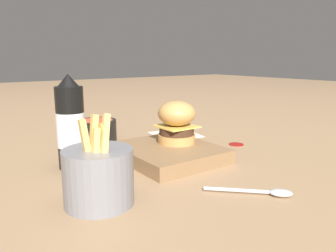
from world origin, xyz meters
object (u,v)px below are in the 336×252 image
object	(u,v)px
spoon	(267,192)
side_bowl	(97,130)
burger	(177,122)
ketchup_bottle	(71,126)
serving_board	(168,153)
fries_basket	(99,176)

from	to	relation	value
spoon	side_bowl	bearing A→B (deg)	143.41
burger	ketchup_bottle	world-z (taller)	ketchup_bottle
serving_board	ketchup_bottle	world-z (taller)	ketchup_bottle
serving_board	fries_basket	size ratio (longest dim) A/B	1.56
ketchup_bottle	burger	bearing A→B (deg)	76.70
serving_board	spoon	distance (m)	0.28
serving_board	ketchup_bottle	xyz separation A→B (m)	(-0.07, -0.21, 0.08)
fries_basket	spoon	xyz separation A→B (m)	(0.14, 0.26, -0.04)
burger	ketchup_bottle	xyz separation A→B (m)	(-0.06, -0.25, 0.01)
burger	side_bowl	bearing A→B (deg)	-157.63
burger	ketchup_bottle	size ratio (longest dim) A/B	0.50
burger	side_bowl	size ratio (longest dim) A/B	0.93
ketchup_bottle	fries_basket	world-z (taller)	ketchup_bottle
serving_board	side_bowl	size ratio (longest dim) A/B	2.14
ketchup_bottle	fries_basket	xyz separation A→B (m)	(0.21, -0.03, -0.05)
serving_board	spoon	world-z (taller)	serving_board
fries_basket	spoon	distance (m)	0.30
burger	fries_basket	xyz separation A→B (m)	(0.15, -0.28, -0.04)
burger	spoon	world-z (taller)	burger
burger	side_bowl	distance (m)	0.28
side_bowl	serving_board	bearing A→B (deg)	13.83
fries_basket	ketchup_bottle	bearing A→B (deg)	171.94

